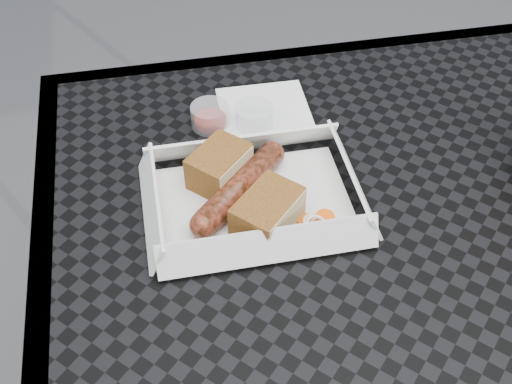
% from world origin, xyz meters
% --- Properties ---
extents(patio_table, '(0.80, 0.80, 0.74)m').
position_xyz_m(patio_table, '(0.00, 0.00, 0.67)').
color(patio_table, black).
rests_on(patio_table, ground).
extents(food_tray, '(0.22, 0.15, 0.00)m').
position_xyz_m(food_tray, '(-0.14, 0.09, 0.75)').
color(food_tray, white).
rests_on(food_tray, patio_table).
extents(bratwurst, '(0.13, 0.13, 0.03)m').
position_xyz_m(bratwurst, '(-0.16, 0.10, 0.76)').
color(bratwurst, maroon).
rests_on(bratwurst, food_tray).
extents(bread_near, '(0.09, 0.09, 0.04)m').
position_xyz_m(bread_near, '(-0.18, 0.14, 0.77)').
color(bread_near, brown).
rests_on(bread_near, food_tray).
extents(bread_far, '(0.09, 0.09, 0.04)m').
position_xyz_m(bread_far, '(-0.14, 0.06, 0.77)').
color(bread_far, brown).
rests_on(bread_far, food_tray).
extents(veg_garnish, '(0.03, 0.03, 0.00)m').
position_xyz_m(veg_garnish, '(-0.08, 0.04, 0.75)').
color(veg_garnish, '#FA600A').
rests_on(veg_garnish, food_tray).
extents(napkin, '(0.12, 0.12, 0.00)m').
position_xyz_m(napkin, '(-0.10, 0.26, 0.75)').
color(napkin, white).
rests_on(napkin, patio_table).
extents(condiment_cup_sauce, '(0.05, 0.05, 0.03)m').
position_xyz_m(condiment_cup_sauce, '(-0.17, 0.24, 0.76)').
color(condiment_cup_sauce, maroon).
rests_on(condiment_cup_sauce, patio_table).
extents(condiment_cup_empty, '(0.05, 0.05, 0.03)m').
position_xyz_m(condiment_cup_empty, '(-0.12, 0.23, 0.76)').
color(condiment_cup_empty, silver).
rests_on(condiment_cup_empty, patio_table).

